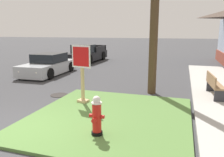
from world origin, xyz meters
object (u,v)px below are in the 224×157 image
object	(u,v)px
fire_hydrant	(97,117)
manhole_cover	(59,95)
street_bench	(214,84)
parked_sedan_silver	(49,65)
pickup_truck_black	(87,55)
stop_sign	(82,75)

from	to	relation	value
fire_hydrant	manhole_cover	xyz separation A→B (m)	(-2.82, 2.97, -0.54)
fire_hydrant	street_bench	world-z (taller)	fire_hydrant
parked_sedan_silver	fire_hydrant	bearing A→B (deg)	-49.61
parked_sedan_silver	street_bench	size ratio (longest dim) A/B	2.53
fire_hydrant	pickup_truck_black	xyz separation A→B (m)	(-5.89, 12.63, 0.07)
stop_sign	parked_sedan_silver	size ratio (longest dim) A/B	0.49
stop_sign	street_bench	world-z (taller)	stop_sign
manhole_cover	pickup_truck_black	xyz separation A→B (m)	(-3.07, 9.66, 0.61)
manhole_cover	street_bench	distance (m)	6.08
parked_sedan_silver	pickup_truck_black	size ratio (longest dim) A/B	0.82
fire_hydrant	manhole_cover	bearing A→B (deg)	133.51
street_bench	parked_sedan_silver	bearing A→B (deg)	164.37
stop_sign	parked_sedan_silver	world-z (taller)	stop_sign
parked_sedan_silver	street_bench	distance (m)	9.21
stop_sign	pickup_truck_black	size ratio (longest dim) A/B	0.40
fire_hydrant	stop_sign	world-z (taller)	stop_sign
parked_sedan_silver	street_bench	bearing A→B (deg)	-15.63
parked_sedan_silver	pickup_truck_black	xyz separation A→B (m)	(-0.10, 5.82, 0.07)
pickup_truck_black	street_bench	xyz separation A→B (m)	(8.97, -8.30, -0.03)
stop_sign	pickup_truck_black	distance (m)	11.33
parked_sedan_silver	street_bench	xyz separation A→B (m)	(8.87, -2.48, 0.05)
manhole_cover	parked_sedan_silver	size ratio (longest dim) A/B	0.17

